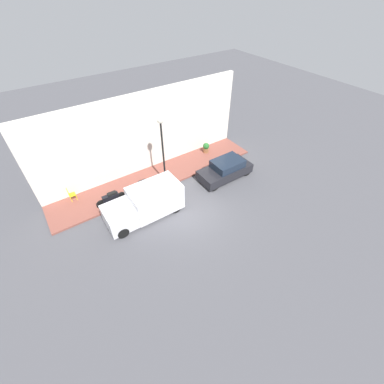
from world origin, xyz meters
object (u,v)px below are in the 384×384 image
at_px(motorcycle_black, 111,198).
at_px(cafe_chair, 71,194).
at_px(motorcycle_blue, 141,186).
at_px(parked_car, 225,169).
at_px(potted_plant, 206,148).
at_px(delivery_van, 145,203).
at_px(streetlamp, 162,139).

distance_m(motorcycle_black, cafe_chair, 2.70).
distance_m(motorcycle_blue, cafe_chair, 4.55).
height_order(parked_car, motorcycle_black, parked_car).
bearing_deg(potted_plant, motorcycle_blue, 102.58).
bearing_deg(delivery_van, motorcycle_black, 34.91).
bearing_deg(parked_car, potted_plant, -12.03).
bearing_deg(potted_plant, motorcycle_black, 99.41).
bearing_deg(motorcycle_black, motorcycle_blue, -90.57).
xyz_separation_m(motorcycle_black, motorcycle_blue, (-0.02, -2.14, -0.01)).
xyz_separation_m(potted_plant, cafe_chair, (0.32, 10.72, 0.11)).
bearing_deg(motorcycle_black, delivery_van, -145.09).
bearing_deg(delivery_van, motorcycle_blue, -19.10).
relative_size(delivery_van, motorcycle_black, 2.44).
relative_size(parked_car, motorcycle_black, 2.05).
distance_m(parked_car, cafe_chair, 10.65).
xyz_separation_m(motorcycle_blue, potted_plant, (1.46, -6.54, -0.02)).
relative_size(delivery_van, potted_plant, 5.72).
relative_size(parked_car, streetlamp, 0.81).
height_order(delivery_van, motorcycle_black, delivery_van).
bearing_deg(potted_plant, streetlamp, 107.49).
relative_size(streetlamp, potted_plant, 5.96).
distance_m(parked_car, delivery_van, 6.55).
bearing_deg(delivery_van, cafe_chair, 42.35).
xyz_separation_m(parked_car, cafe_chair, (3.62, 10.02, 0.00)).
relative_size(motorcycle_black, motorcycle_blue, 1.07).
bearing_deg(delivery_van, parked_car, -88.31).
height_order(motorcycle_blue, streetlamp, streetlamp).
bearing_deg(potted_plant, parked_car, 167.97).
relative_size(streetlamp, cafe_chair, 5.17).
relative_size(potted_plant, cafe_chair, 0.87).
bearing_deg(cafe_chair, motorcycle_black, -130.76).
relative_size(motorcycle_blue, streetlamp, 0.37).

